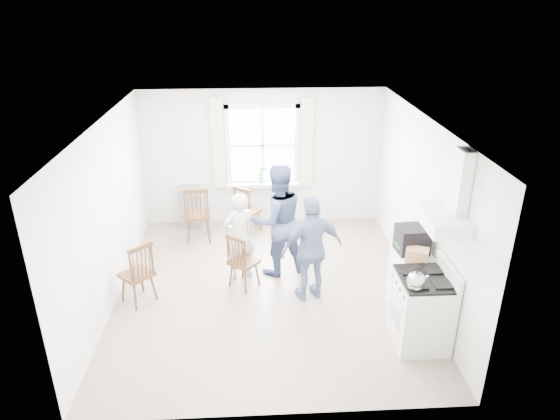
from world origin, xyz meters
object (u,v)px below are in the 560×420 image
object	(u,v)px
gas_stove	(421,309)
low_cabinet	(410,282)
person_mid	(277,220)
person_right	(312,249)
person_left	(239,236)
windsor_chair_c	(140,268)
windsor_chair_a	(197,209)
windsor_chair_b	(239,256)
stereo_stack	(412,239)

from	to	relation	value
gas_stove	low_cabinet	xyz separation A→B (m)	(0.07, 0.70, -0.03)
person_mid	person_right	size ratio (longest dim) A/B	1.13
low_cabinet	person_left	world-z (taller)	person_left
windsor_chair_c	person_left	bearing A→B (deg)	25.66
windsor_chair_c	person_left	size ratio (longest dim) A/B	0.68
windsor_chair_a	person_left	world-z (taller)	person_left
person_right	person_left	bearing A→B (deg)	-48.78
gas_stove	windsor_chair_c	bearing A→B (deg)	164.15
windsor_chair_a	gas_stove	bearing A→B (deg)	-43.72
windsor_chair_b	person_left	world-z (taller)	person_left
person_mid	person_right	world-z (taller)	person_mid
stereo_stack	windsor_chair_c	bearing A→B (deg)	175.74
stereo_stack	person_right	xyz separation A→B (m)	(-1.33, 0.32, -0.28)
person_left	person_mid	world-z (taller)	person_mid
windsor_chair_b	person_left	distance (m)	0.39
person_right	gas_stove	bearing A→B (deg)	121.95
windsor_chair_b	person_left	xyz separation A→B (m)	(0.01, 0.35, 0.16)
gas_stove	stereo_stack	world-z (taller)	stereo_stack
stereo_stack	person_mid	bearing A→B (deg)	148.57
stereo_stack	person_mid	distance (m)	2.10
windsor_chair_b	person_right	bearing A→B (deg)	-15.11
windsor_chair_b	person_right	distance (m)	1.12
windsor_chair_a	windsor_chair_b	world-z (taller)	windsor_chair_a
gas_stove	windsor_chair_a	xyz separation A→B (m)	(-3.11, 2.97, 0.17)
gas_stove	person_right	distance (m)	1.72
stereo_stack	person_left	world-z (taller)	person_left
windsor_chair_b	windsor_chair_c	bearing A→B (deg)	-167.08
windsor_chair_a	windsor_chair_c	size ratio (longest dim) A/B	1.09
stereo_stack	person_left	bearing A→B (deg)	158.14
low_cabinet	windsor_chair_b	bearing A→B (deg)	164.19
windsor_chair_b	low_cabinet	bearing A→B (deg)	-15.81
low_cabinet	windsor_chair_b	size ratio (longest dim) A/B	0.99
gas_stove	person_mid	xyz separation A→B (m)	(-1.74, 1.87, 0.43)
gas_stove	person_left	xyz separation A→B (m)	(-2.33, 1.73, 0.23)
stereo_stack	windsor_chair_b	world-z (taller)	stereo_stack
gas_stove	person_left	bearing A→B (deg)	143.33
gas_stove	windsor_chair_a	bearing A→B (deg)	136.28
person_mid	windsor_chair_c	bearing A→B (deg)	2.65
stereo_stack	windsor_chair_c	size ratio (longest dim) A/B	0.45
person_left	person_mid	xyz separation A→B (m)	(0.60, 0.14, 0.19)
low_cabinet	stereo_stack	bearing A→B (deg)	100.59
low_cabinet	windsor_chair_a	bearing A→B (deg)	144.43
windsor_chair_b	person_right	world-z (taller)	person_right
windsor_chair_a	windsor_chair_c	distance (m)	2.01
low_cabinet	person_mid	xyz separation A→B (m)	(-1.80, 1.17, 0.46)
low_cabinet	person_left	size ratio (longest dim) A/B	0.63
stereo_stack	person_right	distance (m)	1.40
windsor_chair_a	windsor_chair_b	distance (m)	1.77
windsor_chair_b	windsor_chair_c	distance (m)	1.44
gas_stove	person_left	world-z (taller)	person_left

